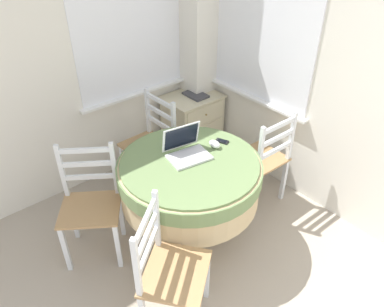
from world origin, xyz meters
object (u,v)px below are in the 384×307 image
Objects in this scene: round_dining_table at (190,178)px; cell_phone at (222,141)px; dining_chair_near_right_window at (262,160)px; dining_chair_left_flank at (91,205)px; dining_chair_camera_near at (169,271)px; corner_cabinet at (192,124)px; computer_mouse at (215,144)px; dining_chair_near_back_window at (151,144)px; laptop at (186,150)px; book_on_cabinet at (196,95)px.

cell_phone reaches higher than round_dining_table.
dining_chair_near_right_window is 1.00× the size of dining_chair_left_flank.
dining_chair_camera_near reaches higher than corner_cabinet.
corner_cabinet is at bearing 58.93° from computer_mouse.
dining_chair_left_flank is at bearing -154.71° from dining_chair_near_back_window.
laptop is at bearing 167.41° from dining_chair_near_right_window.
dining_chair_near_back_window is (-0.11, 0.72, -0.32)m from computer_mouse.
round_dining_table is 4.38× the size of book_on_cabinet.
round_dining_table reaches higher than corner_cabinet.
dining_chair_left_flank reaches higher than cell_phone.
dining_chair_left_flank is 1.39× the size of corner_cabinet.
cell_phone is 0.80m from dining_chair_near_back_window.
dining_chair_camera_near is at bearing -150.62° from cell_phone.
dining_chair_left_flank is (-1.41, 0.45, 0.00)m from dining_chair_near_right_window.
laptop is (0.03, 0.08, 0.20)m from round_dining_table.
dining_chair_near_right_window is (0.39, -0.12, -0.30)m from cell_phone.
dining_chair_camera_near reaches higher than cell_phone.
dining_chair_camera_near is at bearing -162.92° from dining_chair_near_right_window.
laptop is 0.37× the size of dining_chair_left_flank.
dining_chair_near_right_window is 3.70× the size of book_on_cabinet.
dining_chair_camera_near is at bearing -134.24° from corner_cabinet.
dining_chair_camera_near is (-1.33, -0.41, 0.00)m from dining_chair_near_right_window.
computer_mouse is (0.24, -0.05, -0.02)m from laptop.
corner_cabinet is at bearing 85.76° from dining_chair_near_right_window.
cell_phone is at bearing 6.23° from round_dining_table.
round_dining_table is 1.18× the size of dining_chair_left_flank.
round_dining_table is 1.27m from book_on_cabinet.
book_on_cabinet is at bearing 20.67° from dining_chair_left_flank.
corner_cabinet is (0.56, 0.93, -0.44)m from computer_mouse.
computer_mouse is 0.11× the size of dining_chair_near_right_window.
computer_mouse reaches higher than corner_cabinet.
dining_chair_near_right_window reaches higher than book_on_cabinet.
corner_cabinet is at bearing 63.09° from cell_phone.
dining_chair_near_right_window is at bearing -12.44° from computer_mouse.
book_on_cabinet is (0.59, 0.91, -0.10)m from computer_mouse.
dining_chair_left_flank is at bearing -159.33° from book_on_cabinet.
dining_chair_camera_near is 1.39× the size of corner_cabinet.
dining_chair_near_back_window and dining_chair_left_flank have the same top height.
computer_mouse is at bearing -122.83° from book_on_cabinet.
dining_chair_near_right_window reaches higher than computer_mouse.
laptop is 0.82m from dining_chair_left_flank.
round_dining_table is 0.76m from dining_chair_left_flank.
book_on_cabinet is at bearing 47.41° from round_dining_table.
computer_mouse is 0.91× the size of cell_phone.
laptop reaches higher than corner_cabinet.
laptop is 0.76m from dining_chair_near_back_window.
dining_chair_left_flank is (-0.81, -0.38, 0.00)m from dining_chair_near_back_window.
computer_mouse is 1.09m from book_on_cabinet.
dining_chair_near_back_window is (0.12, 0.67, -0.34)m from laptop.
laptop is at bearing 173.35° from cell_phone.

